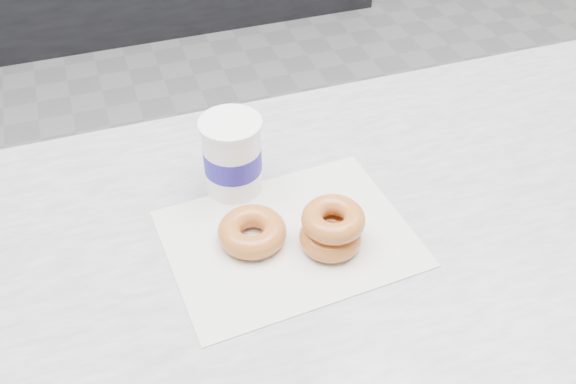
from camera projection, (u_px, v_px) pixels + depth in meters
name	position (u px, v px, depth m)	size (l,w,h in m)	color
ground	(251.00, 312.00, 1.94)	(5.00, 5.00, 0.00)	#949496
wax_paper	(289.00, 238.00, 0.91)	(0.34, 0.26, 0.00)	silver
donut_single	(252.00, 232.00, 0.90)	(0.10, 0.10, 0.03)	#BD7334
donut_stack	(332.00, 228.00, 0.88)	(0.10, 0.10, 0.06)	#BD7334
coffee_cup	(232.00, 155.00, 0.96)	(0.09, 0.09, 0.12)	white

